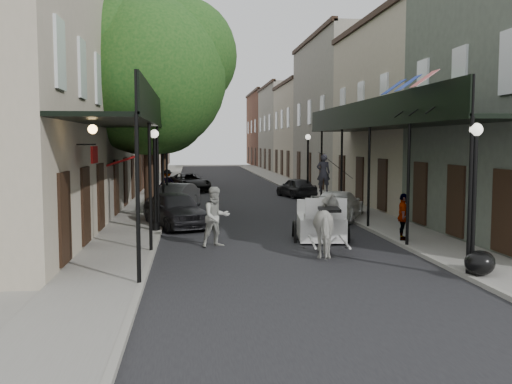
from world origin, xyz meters
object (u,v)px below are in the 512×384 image
object	(u,v)px
tree_far	(169,106)
carriage	(320,206)
lamppost_left	(155,178)
horse	(330,225)
lamppost_right_far	(308,164)
car_left_far	(189,182)
pedestrian_sidewalk_left	(167,183)
car_left_near	(175,209)
pedestrian_walking	(216,217)
car_left_mid	(175,196)
car_right_far	(296,187)
lamppost_right_near	(474,196)
car_right_near	(338,205)
pedestrian_sidewalk_right	(403,217)
tree_near	(157,70)

from	to	relation	value
tree_far	carriage	bearing A→B (deg)	-73.67
lamppost_left	horse	distance (m)	7.27
lamppost_right_far	car_left_far	bearing A→B (deg)	139.48
tree_far	lamppost_left	size ratio (longest dim) A/B	2.32
pedestrian_sidewalk_left	car_left_near	xyz separation A→B (m)	(0.79, -12.01, -0.20)
pedestrian_sidewalk_left	car_left_near	distance (m)	12.04
lamppost_right_far	pedestrian_sidewalk_left	distance (m)	8.50
pedestrian_walking	car_left_mid	size ratio (longest dim) A/B	0.51
tree_far	car_right_far	xyz separation A→B (m)	(7.85, -5.18, -5.23)
lamppost_right_near	horse	size ratio (longest dim) A/B	1.74
lamppost_right_far	car_left_far	distance (m)	9.34
carriage	pedestrian_sidewalk_left	distance (m)	16.45
car_left_near	car_right_far	world-z (taller)	car_left_near
car_left_near	car_right_far	bearing A→B (deg)	38.66
carriage	car_left_mid	bearing A→B (deg)	124.85
horse	car_right_near	xyz separation A→B (m)	(2.29, 7.71, -0.27)
lamppost_right_near	lamppost_left	distance (m)	11.46
lamppost_right_far	car_right_far	xyz separation A→B (m)	(-0.50, 1.00, -1.44)
carriage	pedestrian_walking	distance (m)	3.81
pedestrian_sidewalk_left	pedestrian_sidewalk_right	world-z (taller)	pedestrian_sidewalk_left
pedestrian_sidewalk_right	car_left_far	world-z (taller)	pedestrian_sidewalk_right
pedestrian_sidewalk_left	car_left_far	world-z (taller)	pedestrian_sidewalk_left
tree_far	lamppost_right_near	world-z (taller)	tree_far
car_left_mid	horse	bearing A→B (deg)	-47.75
car_left_near	pedestrian_sidewalk_right	bearing A→B (deg)	-50.98
car_left_mid	car_right_far	world-z (taller)	car_left_mid
car_right_far	car_right_near	bearing A→B (deg)	76.20
lamppost_right_near	car_left_mid	world-z (taller)	lamppost_right_near
lamppost_right_far	car_left_mid	bearing A→B (deg)	-152.55
car_left_far	horse	bearing A→B (deg)	-95.58
pedestrian_walking	car_left_mid	distance (m)	11.12
pedestrian_walking	pedestrian_sidewalk_right	distance (m)	6.20
lamppost_left	pedestrian_sidewalk_left	size ratio (longest dim) A/B	2.32
lamppost_right_far	carriage	bearing A→B (deg)	-99.97
carriage	pedestrian_sidewalk_right	xyz separation A→B (m)	(2.55, -1.18, -0.27)
pedestrian_sidewalk_left	car_left_mid	xyz separation A→B (m)	(0.60, -5.44, -0.29)
car_left_mid	car_right_near	distance (m)	8.77
lamppost_right_near	carriage	bearing A→B (deg)	112.00
car_left_far	pedestrian_sidewalk_right	bearing A→B (deg)	-87.49
tree_far	car_right_near	bearing A→B (deg)	-62.67
pedestrian_sidewalk_right	car_left_mid	xyz separation A→B (m)	(-7.80, 11.12, -0.27)
carriage	pedestrian_walking	size ratio (longest dim) A/B	1.55
lamppost_right_far	horse	bearing A→B (deg)	-99.48
tree_far	car_left_near	bearing A→B (deg)	-87.15
tree_far	car_right_near	xyz separation A→B (m)	(7.85, -15.18, -5.21)
pedestrian_walking	car_right_far	world-z (taller)	pedestrian_walking
horse	car_left_near	bearing A→B (deg)	-45.46
tree_near	tree_far	size ratio (longest dim) A/B	1.12
carriage	car_left_mid	distance (m)	11.25
car_left_mid	car_left_far	xyz separation A→B (m)	(0.68, 10.00, 0.00)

